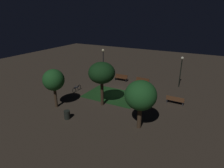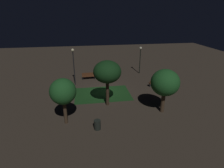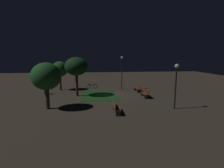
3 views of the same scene
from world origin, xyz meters
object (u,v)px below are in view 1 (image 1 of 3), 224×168
at_px(tree_right_canopy, 54,80).
at_px(tree_left_canopy, 141,96).
at_px(tree_lawn_side, 102,73).
at_px(lamp_post_plaza_west, 181,66).
at_px(lamp_post_path_center, 103,60).
at_px(bench_path_side, 175,100).
at_px(bicycle, 77,89).
at_px(bench_front_right, 142,81).
at_px(trash_bin, 67,115).
at_px(bench_near_trees, 121,77).

bearing_deg(tree_right_canopy, tree_left_canopy, -176.91).
distance_m(tree_lawn_side, lamp_post_plaza_west, 10.89).
height_order(tree_left_canopy, lamp_post_path_center, lamp_post_path_center).
relative_size(bench_path_side, bicycle, 1.09).
distance_m(bench_path_side, lamp_post_path_center, 10.48).
xyz_separation_m(bench_path_side, lamp_post_plaza_west, (0.53, -5.32, 2.27)).
relative_size(bench_front_right, tree_right_canopy, 0.46).
relative_size(bench_front_right, lamp_post_plaza_west, 0.46).
xyz_separation_m(tree_right_canopy, trash_bin, (-2.51, 1.27, -2.46)).
distance_m(tree_lawn_side, tree_left_canopy, 5.29).
bearing_deg(trash_bin, tree_right_canopy, -26.88).
bearing_deg(tree_right_canopy, bench_path_side, -148.89).
height_order(bench_near_trees, lamp_post_path_center, lamp_post_path_center).
xyz_separation_m(tree_left_canopy, trash_bin, (6.17, 1.74, -2.49)).
distance_m(lamp_post_path_center, bicycle, 5.22).
xyz_separation_m(bench_front_right, tree_right_canopy, (5.41, 10.30, 2.38)).
height_order(tree_right_canopy, bicycle, tree_right_canopy).
bearing_deg(bench_front_right, bench_path_side, 141.54).
relative_size(tree_left_canopy, lamp_post_plaza_west, 1.03).
relative_size(lamp_post_plaza_west, trash_bin, 5.00).
distance_m(bench_front_right, trash_bin, 11.93).
bearing_deg(trash_bin, bicycle, -59.21).
xyz_separation_m(trash_bin, bicycle, (3.28, -5.51, -0.05)).
height_order(trash_bin, bicycle, bicycle).
distance_m(bench_path_side, lamp_post_plaza_west, 5.81).
bearing_deg(trash_bin, tree_lawn_side, -109.23).
distance_m(lamp_post_plaza_west, lamp_post_path_center, 9.91).
distance_m(bench_path_side, trash_bin, 10.97).
height_order(lamp_post_plaza_west, bicycle, lamp_post_plaza_west).
height_order(tree_right_canopy, lamp_post_plaza_west, lamp_post_plaza_west).
xyz_separation_m(tree_lawn_side, trash_bin, (1.35, 3.86, -3.03)).
bearing_deg(tree_right_canopy, lamp_post_plaza_west, -130.46).
distance_m(bench_near_trees, bench_path_side, 9.07).
height_order(bench_path_side, tree_left_canopy, tree_left_canopy).
bearing_deg(lamp_post_plaza_west, bench_path_side, 95.73).
distance_m(bench_path_side, bicycle, 11.40).
relative_size(bench_front_right, tree_left_canopy, 0.44).
relative_size(tree_left_canopy, trash_bin, 5.17).
height_order(bench_near_trees, bench_path_side, same).
distance_m(bench_path_side, tree_right_canopy, 12.43).
bearing_deg(tree_lawn_side, lamp_post_plaza_west, -123.81).
relative_size(bench_near_trees, tree_lawn_side, 0.40).
distance_m(tree_lawn_side, tree_right_canopy, 4.68).
bearing_deg(bench_path_side, tree_right_canopy, 31.11).
bearing_deg(bicycle, trash_bin, 120.79).
distance_m(bench_front_right, lamp_post_path_center, 5.85).
relative_size(bench_near_trees, lamp_post_path_center, 0.39).
distance_m(bench_near_trees, tree_right_canopy, 10.82).
bearing_deg(bench_front_right, bicycle, 44.45).
height_order(bench_front_right, bicycle, bicycle).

